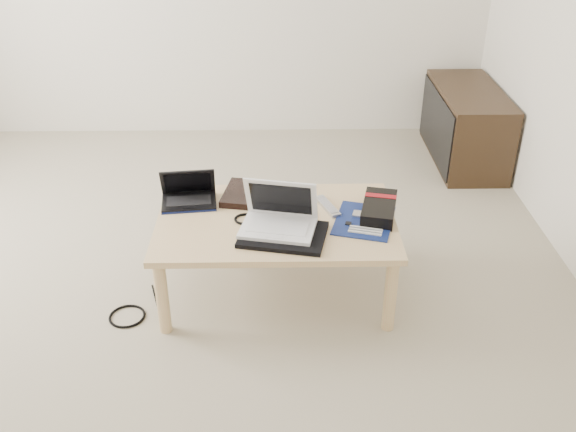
{
  "coord_description": "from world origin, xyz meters",
  "views": [
    {
      "loc": [
        0.5,
        -2.59,
        1.9
      ],
      "look_at": [
        0.55,
        -0.04,
        0.42
      ],
      "focal_mm": 40.0,
      "sensor_mm": 36.0,
      "label": 1
    }
  ],
  "objects_px": {
    "coffee_table": "(276,228)",
    "netbook": "(189,195)",
    "white_laptop": "(279,218)",
    "gpu_box": "(379,208)",
    "media_cabinet": "(465,125)"
  },
  "relations": [
    {
      "from": "netbook",
      "to": "gpu_box",
      "type": "bearing_deg",
      "value": -8.38
    },
    {
      "from": "coffee_table",
      "to": "media_cabinet",
      "type": "distance_m",
      "value": 1.97
    },
    {
      "from": "netbook",
      "to": "gpu_box",
      "type": "height_order",
      "value": "netbook"
    },
    {
      "from": "netbook",
      "to": "white_laptop",
      "type": "relative_size",
      "value": 0.77
    },
    {
      "from": "white_laptop",
      "to": "gpu_box",
      "type": "bearing_deg",
      "value": 16.7
    },
    {
      "from": "media_cabinet",
      "to": "coffee_table",
      "type": "bearing_deg",
      "value": -130.68
    },
    {
      "from": "media_cabinet",
      "to": "gpu_box",
      "type": "height_order",
      "value": "media_cabinet"
    },
    {
      "from": "media_cabinet",
      "to": "netbook",
      "type": "xyz_separation_m",
      "value": [
        -1.7,
        -1.32,
        0.19
      ]
    },
    {
      "from": "coffee_table",
      "to": "netbook",
      "type": "bearing_deg",
      "value": 157.87
    },
    {
      "from": "coffee_table",
      "to": "media_cabinet",
      "type": "height_order",
      "value": "media_cabinet"
    },
    {
      "from": "gpu_box",
      "to": "white_laptop",
      "type": "bearing_deg",
      "value": -163.3
    },
    {
      "from": "white_laptop",
      "to": "coffee_table",
      "type": "bearing_deg",
      "value": 97.31
    },
    {
      "from": "media_cabinet",
      "to": "netbook",
      "type": "height_order",
      "value": "netbook"
    },
    {
      "from": "coffee_table",
      "to": "netbook",
      "type": "height_order",
      "value": "netbook"
    },
    {
      "from": "coffee_table",
      "to": "white_laptop",
      "type": "height_order",
      "value": "white_laptop"
    }
  ]
}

